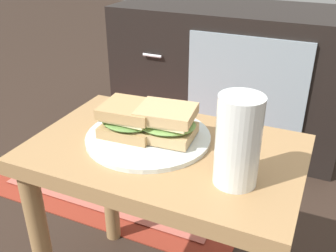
# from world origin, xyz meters

# --- Properties ---
(side_table) EXTENTS (0.56, 0.36, 0.46)m
(side_table) POSITION_xyz_m (0.00, 0.00, 0.37)
(side_table) COLOR #A37A4C
(side_table) RESTS_ON ground
(tv_cabinet) EXTENTS (0.96, 0.46, 0.58)m
(tv_cabinet) POSITION_xyz_m (-0.12, 0.95, 0.29)
(tv_cabinet) COLOR black
(tv_cabinet) RESTS_ON ground
(area_rug) EXTENTS (0.96, 0.75, 0.01)m
(area_rug) POSITION_xyz_m (-0.37, 0.52, 0.00)
(area_rug) COLOR maroon
(area_rug) RESTS_ON ground
(plate) EXTENTS (0.27, 0.27, 0.01)m
(plate) POSITION_xyz_m (-0.05, 0.02, 0.47)
(plate) COLOR silver
(plate) RESTS_ON side_table
(sandwich_front) EXTENTS (0.13, 0.11, 0.07)m
(sandwich_front) POSITION_xyz_m (-0.09, 0.01, 0.50)
(sandwich_front) COLOR tan
(sandwich_front) RESTS_ON plate
(sandwich_back) EXTENTS (0.13, 0.11, 0.07)m
(sandwich_back) POSITION_xyz_m (-0.01, 0.02, 0.51)
(sandwich_back) COLOR tan
(sandwich_back) RESTS_ON plate
(beer_glass) EXTENTS (0.08, 0.08, 0.16)m
(beer_glass) POSITION_xyz_m (0.16, -0.06, 0.54)
(beer_glass) COLOR silver
(beer_glass) RESTS_ON side_table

